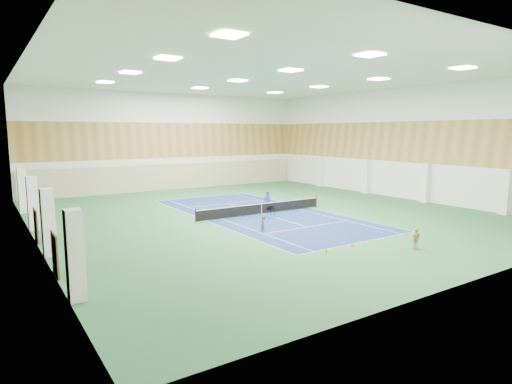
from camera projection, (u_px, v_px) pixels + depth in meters
ground at (261, 214)px, 38.01m from camera, size 40.00×40.00×0.00m
room_shell at (262, 146)px, 37.17m from camera, size 36.00×40.00×12.00m
wood_cladding at (262, 123)px, 36.90m from camera, size 36.00×40.00×8.00m
ceiling_light_grid at (262, 76)px, 36.35m from camera, size 21.40×25.40×0.06m
court_surface at (261, 214)px, 38.01m from camera, size 10.97×23.77×0.01m
tennis_balls_scatter at (261, 213)px, 38.00m from camera, size 10.57×22.77×0.07m
tennis_net at (261, 208)px, 37.93m from camera, size 12.80×0.10×1.10m
back_curtain at (175, 177)px, 54.16m from camera, size 35.40×0.16×3.20m
door_left_a at (55, 254)px, 21.52m from camera, size 0.08×1.80×2.20m
door_left_b at (36, 226)px, 28.15m from camera, size 0.08×1.80×2.20m
coach at (267, 201)px, 39.28m from camera, size 0.74×0.53×1.89m
child_court at (264, 224)px, 31.20m from camera, size 0.70×0.65×1.15m
child_apron at (416, 239)px, 26.43m from camera, size 0.76×0.32×1.29m
ball_cart at (271, 212)px, 36.59m from camera, size 0.62×0.62×0.89m
cone_svc_a at (274, 230)px, 31.10m from camera, size 0.22×0.22×0.24m
cone_svc_b at (292, 228)px, 31.95m from camera, size 0.20×0.20×0.22m
cone_svc_c at (322, 223)px, 33.76m from camera, size 0.21×0.21×0.23m
cone_svc_d at (338, 221)px, 34.37m from camera, size 0.22×0.22×0.24m
cone_base_a at (327, 250)px, 25.83m from camera, size 0.20×0.20×0.22m
cone_base_b at (352, 245)px, 27.13m from camera, size 0.21×0.21×0.23m
cone_base_c at (371, 239)px, 28.57m from camera, size 0.20×0.20×0.22m
cone_base_d at (406, 234)px, 30.08m from camera, size 0.20×0.20×0.22m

